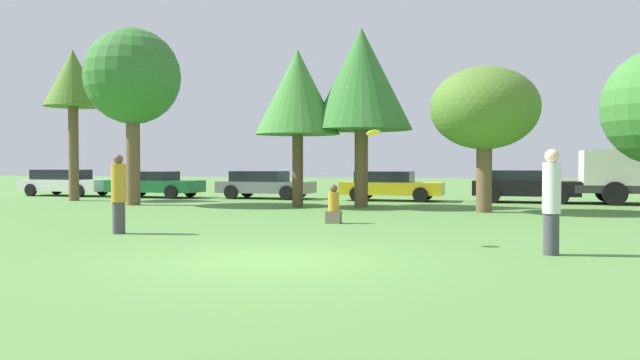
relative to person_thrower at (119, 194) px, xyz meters
name	(u,v)px	position (x,y,z in m)	size (l,w,h in m)	color
ground_plane	(272,260)	(4.56, -2.76, -0.90)	(120.00, 120.00, 0.00)	#54843D
person_thrower	(119,194)	(0.00, 0.00, 0.00)	(0.32, 0.32, 1.78)	#3F3F47
person_catcher	(552,200)	(9.04, -1.04, 0.04)	(0.31, 0.31, 1.83)	#3F3F47
frisbee	(373,133)	(5.86, -0.53, 1.27)	(0.28, 0.26, 0.15)	yellow
bystander_sitting	(334,207)	(4.13, 3.53, -0.47)	(0.39, 0.32, 1.03)	#726651
tree_0	(73,82)	(-8.86, 10.56, 4.16)	(2.42, 2.42, 6.42)	brown
tree_1	(133,78)	(-4.90, 8.69, 3.93)	(3.61, 3.61, 6.70)	brown
tree_2	(298,93)	(1.49, 9.16, 3.23)	(3.07, 3.07, 5.70)	brown
tree_3	(361,80)	(3.72, 9.73, 3.70)	(3.69, 3.69, 6.49)	brown
tree_4	(485,109)	(8.01, 8.38, 2.44)	(3.49, 3.49, 4.71)	brown
parked_car_white	(65,182)	(-11.82, 13.96, -0.23)	(4.57, 2.12, 1.29)	silver
parked_car_green	(154,184)	(-6.88, 13.71, -0.26)	(4.49, 2.09, 1.22)	#196633
parked_car_grey	(264,184)	(-1.55, 14.10, -0.25)	(4.35, 2.11, 1.25)	slate
parked_car_yellow	(390,185)	(4.20, 13.89, -0.25)	(4.36, 2.05, 1.25)	gold
parked_car_black	(523,185)	(9.62, 14.07, -0.20)	(4.21, 2.19, 1.31)	black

